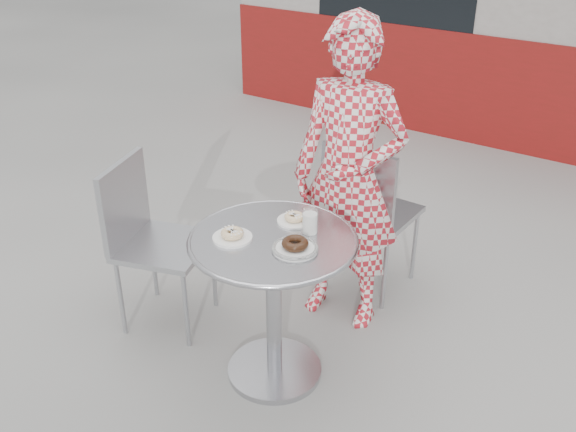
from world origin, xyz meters
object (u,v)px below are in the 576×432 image
Objects in this scene: chair_far at (370,242)px; chair_left at (165,275)px; milk_cup at (310,222)px; seated_person at (349,179)px; plate_near at (232,235)px; bistro_table at (273,274)px; plate_far at (295,219)px; plate_checker at (295,247)px.

chair_far is 1.02× the size of chair_left.
seated_person is at bearing 100.01° from milk_cup.
plate_near is at bearing 82.99° from chair_far.
milk_cup is (0.11, 0.14, 0.25)m from bistro_table.
chair_far is at bearing 97.01° from milk_cup.
chair_left is (-0.76, 0.03, -0.31)m from bistro_table.
plate_far is 0.13m from milk_cup.
bistro_table is 0.47× the size of seated_person.
chair_left reaches higher than plate_near.
chair_far is at bearing 97.61° from plate_checker.
plate_near is at bearing -120.89° from chair_left.
milk_cup is (-0.03, 0.17, 0.04)m from plate_checker.
plate_near is at bearing -115.90° from plate_far.
chair_left is 1.04m from milk_cup.
plate_near is 1.55× the size of milk_cup.
chair_left reaches higher than plate_far.
bistro_table is at bearing -98.12° from seated_person.
bistro_table is at bearing 90.60° from chair_far.
chair_left is 0.56× the size of seated_person.
chair_far is at bearing 89.73° from bistro_table.
seated_person is at bearing 87.15° from plate_far.
plate_near reaches higher than bistro_table.
plate_near is (-0.14, -0.29, 0.00)m from plate_far.
chair_left is 5.20× the size of plate_near.
milk_cup is at bearing 100.66° from plate_checker.
chair_left is 5.73× the size of plate_far.
bistro_table is at bearing -128.29° from milk_cup.
bistro_table is 3.84× the size of plate_checker.
plate_far is 0.80× the size of plate_checker.
chair_left is at bearing 177.75° from bistro_table.
seated_person reaches higher than milk_cup.
chair_far is 0.57× the size of seated_person.
chair_left is 4.56× the size of plate_checker.
seated_person is at bearing 77.69° from plate_near.
seated_person is at bearing 88.36° from bistro_table.
chair_far is 5.29× the size of plate_near.
milk_cup is at bearing -101.03° from chair_left.
chair_far is 1.22m from chair_left.
plate_checker is at bearing -11.88° from bistro_table.
bistro_table is at bearing 168.12° from plate_checker.
chair_far is 8.19× the size of milk_cup.
plate_far is 0.26m from plate_checker.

